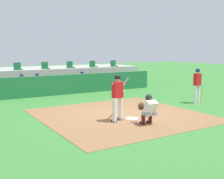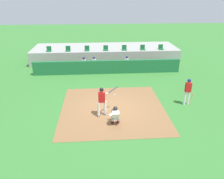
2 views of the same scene
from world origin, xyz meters
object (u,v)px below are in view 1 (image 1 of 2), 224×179
Objects in this scene: on_deck_batter at (197,83)px; catcher_crouched at (148,108)px; dugout_player_2 at (83,81)px; stadium_seat_3 at (45,67)px; home_plate at (132,119)px; dugout_player_1 at (38,83)px; stadium_seat_5 at (93,65)px; stadium_seat_6 at (114,65)px; batter_at_plate at (118,95)px; stadium_seat_2 at (18,68)px; stadium_seat_4 at (70,66)px; dugout_player_0 at (23,84)px.

catcher_crouched is at bearing -157.38° from on_deck_batter.
dugout_player_2 is 2.89m from stadium_seat_3.
home_plate is at bearing -102.87° from dugout_player_2.
stadium_seat_5 is (4.89, 2.03, 0.86)m from dugout_player_1.
dugout_player_2 is 2.71× the size of stadium_seat_6.
batter_at_plate is 5.56m from on_deck_batter.
batter_at_plate is 10.26m from stadium_seat_2.
home_plate is at bearing -110.05° from stadium_seat_5.
home_plate is 11.70m from stadium_seat_6.
dugout_player_2 is at bearing 0.00° from dugout_player_1.
home_plate is 0.24× the size of batter_at_plate.
catcher_crouched is 4.27× the size of stadium_seat_3.
batter_at_plate is at bearing -86.46° from dugout_player_1.
dugout_player_1 is at bearing 180.00° from dugout_player_2.
stadium_seat_3 is at bearing 89.99° from catcher_crouched.
dugout_player_1 is at bearing 129.91° from on_deck_batter.
on_deck_batter is 11.34m from stadium_seat_2.
stadium_seat_2 is at bearing 151.31° from dugout_player_2.
dugout_player_0 is at bearing -152.81° from stadium_seat_4.
stadium_seat_2 is at bearing 180.00° from stadium_seat_5.
stadium_seat_4 is 1.86m from stadium_seat_5.
stadium_seat_5 is (3.72, 11.17, 0.93)m from catcher_crouched.
stadium_seat_2 and stadium_seat_5 have the same top height.
batter_at_plate is at bearing -83.37° from stadium_seat_2.
dugout_player_1 is at bearing -146.16° from stadium_seat_4.
stadium_seat_5 is (5.82, 2.03, 0.86)m from dugout_player_0.
dugout_player_2 is at bearing 0.00° from dugout_player_0.
stadium_seat_4 and stadium_seat_6 have the same top height.
batter_at_plate is 3.76× the size of stadium_seat_6.
dugout_player_0 is at bearing 102.95° from catcher_crouched.
catcher_crouched is 5.21m from on_deck_batter.
on_deck_batter is 9.31m from dugout_player_1.
on_deck_batter is (4.79, 1.01, 1.00)m from home_plate.
dugout_player_1 is 5.37m from stadium_seat_5.
stadium_seat_4 reaches higher than dugout_player_2.
dugout_player_2 reaches higher than home_plate.
stadium_seat_3 reaches higher than dugout_player_1.
stadium_seat_4 and stadium_seat_5 have the same top height.
stadium_seat_3 is 1.00× the size of stadium_seat_5.
dugout_player_0 is 3.97m from dugout_player_2.
stadium_seat_2 is 1.00× the size of stadium_seat_4.
on_deck_batter is at bearing -67.68° from dugout_player_2.
catcher_crouched is at bearing -90.01° from stadium_seat_3.
dugout_player_1 is 3.04m from dugout_player_2.
home_plate is 0.92× the size of stadium_seat_3.
batter_at_plate is 8.17m from dugout_player_1.
on_deck_batter is at bearing 10.48° from batter_at_plate.
batter_at_plate is 10.22m from stadium_seat_3.
dugout_player_2 is at bearing -132.32° from stadium_seat_5.
dugout_player_1 is 2.71× the size of stadium_seat_2.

